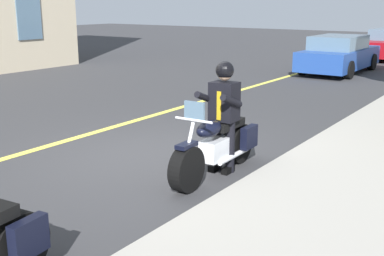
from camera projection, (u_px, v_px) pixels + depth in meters
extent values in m
plane|color=#333335|center=(153.00, 157.00, 8.42)|extent=(80.00, 80.00, 0.00)
cube|color=#E5DB4C|center=(74.00, 138.00, 9.53)|extent=(60.00, 0.16, 0.01)
cylinder|color=black|center=(187.00, 169.00, 6.80)|extent=(0.67, 0.22, 0.66)
cylinder|color=black|center=(238.00, 143.00, 8.05)|extent=(0.67, 0.22, 0.66)
cube|color=silver|center=(216.00, 149.00, 7.42)|extent=(0.57, 0.30, 0.32)
ellipsoid|color=black|center=(209.00, 129.00, 7.17)|extent=(0.57, 0.30, 0.24)
cube|color=black|center=(227.00, 124.00, 7.63)|extent=(0.71, 0.30, 0.12)
cube|color=black|center=(249.00, 137.00, 7.86)|extent=(0.40, 0.13, 0.36)
cube|color=black|center=(225.00, 133.00, 8.09)|extent=(0.40, 0.13, 0.36)
cylinder|color=silver|center=(187.00, 150.00, 6.74)|extent=(0.35, 0.06, 0.76)
cylinder|color=silver|center=(194.00, 120.00, 6.77)|extent=(0.06, 0.60, 0.04)
cube|color=black|center=(187.00, 145.00, 6.71)|extent=(0.37, 0.17, 0.06)
cylinder|color=silver|center=(234.00, 156.00, 7.62)|extent=(0.90, 0.11, 0.08)
cube|color=slate|center=(194.00, 111.00, 6.76)|extent=(0.05, 0.32, 0.28)
cylinder|color=black|center=(230.00, 146.00, 7.56)|extent=(0.14, 0.14, 0.84)
cube|color=black|center=(228.00, 170.00, 7.61)|extent=(0.26, 0.12, 0.10)
cylinder|color=black|center=(217.00, 144.00, 7.69)|extent=(0.14, 0.14, 0.84)
cube|color=black|center=(215.00, 167.00, 7.73)|extent=(0.26, 0.12, 0.10)
cube|color=black|center=(224.00, 101.00, 7.45)|extent=(0.33, 0.41, 0.60)
cube|color=#B28C14|center=(219.00, 106.00, 7.33)|extent=(0.03, 0.07, 0.44)
cylinder|color=black|center=(231.00, 101.00, 7.17)|extent=(0.55, 0.12, 0.28)
cylinder|color=black|center=(206.00, 98.00, 7.41)|extent=(0.55, 0.12, 0.28)
sphere|color=tan|center=(225.00, 74.00, 7.34)|extent=(0.22, 0.22, 0.22)
sphere|color=black|center=(225.00, 70.00, 7.33)|extent=(0.28, 0.28, 0.28)
cylinder|color=black|center=(18.00, 244.00, 4.68)|extent=(0.68, 0.27, 0.66)
cube|color=black|center=(29.00, 237.00, 4.50)|extent=(0.41, 0.16, 0.36)
cylinder|color=black|center=(362.00, 54.00, 22.33)|extent=(0.64, 0.22, 0.64)
cylinder|color=black|center=(379.00, 49.00, 24.64)|extent=(0.64, 0.22, 0.64)
cube|color=navy|center=(339.00, 58.00, 18.46)|extent=(4.60, 1.80, 0.70)
cube|color=slate|center=(338.00, 44.00, 18.17)|extent=(2.40, 1.60, 0.60)
cylinder|color=black|center=(330.00, 59.00, 20.14)|extent=(0.64, 0.22, 0.64)
cylinder|color=black|center=(372.00, 62.00, 19.20)|extent=(0.64, 0.22, 0.64)
cylinder|color=black|center=(303.00, 66.00, 17.84)|extent=(0.64, 0.22, 0.64)
cylinder|color=black|center=(349.00, 70.00, 16.90)|extent=(0.64, 0.22, 0.64)
cube|color=slate|center=(29.00, 18.00, 18.71)|extent=(1.10, 0.06, 1.60)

